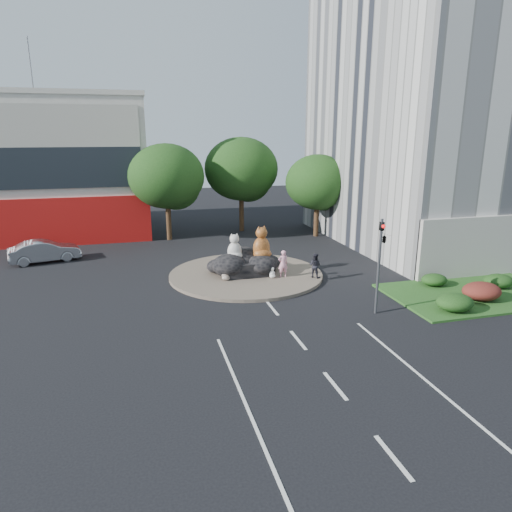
{
  "coord_description": "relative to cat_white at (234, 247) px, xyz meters",
  "views": [
    {
      "loc": [
        -6.74,
        -17.82,
        9.1
      ],
      "look_at": [
        0.02,
        7.51,
        2.0
      ],
      "focal_mm": 32.0,
      "sensor_mm": 36.0,
      "label": 1
    }
  ],
  "objects": [
    {
      "name": "ground",
      "position": [
        0.72,
        -10.13,
        -1.99
      ],
      "size": [
        120.0,
        120.0,
        0.0
      ],
      "primitive_type": "plane",
      "color": "black",
      "rests_on": "ground"
    },
    {
      "name": "roundabout_island",
      "position": [
        0.72,
        -0.13,
        -1.89
      ],
      "size": [
        10.0,
        10.0,
        0.2
      ],
      "primitive_type": "cylinder",
      "color": "brown",
      "rests_on": "ground"
    },
    {
      "name": "rock_plinth",
      "position": [
        0.72,
        -0.13,
        -1.34
      ],
      "size": [
        3.2,
        2.6,
        0.9
      ],
      "primitive_type": null,
      "color": "black",
      "rests_on": "roundabout_island"
    },
    {
      "name": "shophouse_block",
      "position": [
        -17.28,
        17.78,
        4.19
      ],
      "size": [
        25.2,
        12.3,
        17.4
      ],
      "color": "silver",
      "rests_on": "ground"
    },
    {
      "name": "office_tower",
      "position": [
        20.72,
        5.87,
        15.51
      ],
      "size": [
        20.0,
        20.0,
        35.0
      ],
      "primitive_type": "cube",
      "color": "silver",
      "rests_on": "ground"
    },
    {
      "name": "grass_verge",
      "position": [
        12.72,
        -7.13,
        -1.93
      ],
      "size": [
        10.0,
        6.0,
        0.12
      ],
      "primitive_type": "cube",
      "color": "#214517",
      "rests_on": "ground"
    },
    {
      "name": "tree_left",
      "position": [
        -3.21,
        11.93,
        3.26
      ],
      "size": [
        6.46,
        6.46,
        8.27
      ],
      "color": "#382314",
      "rests_on": "ground"
    },
    {
      "name": "tree_mid",
      "position": [
        3.79,
        13.93,
        3.57
      ],
      "size": [
        6.84,
        6.84,
        8.76
      ],
      "color": "#382314",
      "rests_on": "ground"
    },
    {
      "name": "tree_right",
      "position": [
        9.79,
        9.93,
        2.64
      ],
      "size": [
        5.7,
        5.7,
        7.3
      ],
      "color": "#382314",
      "rests_on": "ground"
    },
    {
      "name": "hedge_near_green",
      "position": [
        9.72,
        -9.13,
        -1.42
      ],
      "size": [
        2.0,
        1.6,
        0.9
      ],
      "primitive_type": "ellipsoid",
      "color": "#173611",
      "rests_on": "grass_verge"
    },
    {
      "name": "hedge_red",
      "position": [
        12.22,
        -8.13,
        -1.38
      ],
      "size": [
        2.2,
        1.76,
        0.99
      ],
      "primitive_type": "ellipsoid",
      "color": "#521F16",
      "rests_on": "grass_verge"
    },
    {
      "name": "hedge_mid_green",
      "position": [
        14.72,
        -6.63,
        -1.47
      ],
      "size": [
        1.8,
        1.44,
        0.81
      ],
      "primitive_type": "ellipsoid",
      "color": "#173611",
      "rests_on": "grass_verge"
    },
    {
      "name": "hedge_back_green",
      "position": [
        11.22,
        -5.33,
        -1.51
      ],
      "size": [
        1.6,
        1.28,
        0.72
      ],
      "primitive_type": "ellipsoid",
      "color": "#173611",
      "rests_on": "grass_verge"
    },
    {
      "name": "traffic_light",
      "position": [
        5.81,
        -8.13,
        1.63
      ],
      "size": [
        0.44,
        1.24,
        5.0
      ],
      "color": "#595B60",
      "rests_on": "ground"
    },
    {
      "name": "street_lamp",
      "position": [
        13.54,
        -2.13,
        2.56
      ],
      "size": [
        2.34,
        0.22,
        8.06
      ],
      "color": "#595B60",
      "rests_on": "ground"
    },
    {
      "name": "cat_white",
      "position": [
        0.0,
        0.0,
        0.0
      ],
      "size": [
        1.16,
        1.04,
        1.79
      ],
      "primitive_type": null,
      "rotation": [
        0.0,
        0.0,
        -0.11
      ],
      "color": "beige",
      "rests_on": "rock_plinth"
    },
    {
      "name": "cat_tabby",
      "position": [
        1.76,
        -0.17,
        0.22
      ],
      "size": [
        1.64,
        1.53,
        2.23
      ],
      "primitive_type": null,
      "rotation": [
        0.0,
        0.0,
        0.33
      ],
      "color": "#AD5124",
      "rests_on": "rock_plinth"
    },
    {
      "name": "kitten_calico",
      "position": [
        -0.85,
        -1.24,
        -1.31
      ],
      "size": [
        0.68,
        0.62,
        0.97
      ],
      "primitive_type": null,
      "rotation": [
        0.0,
        0.0,
        -0.21
      ],
      "color": "silver",
      "rests_on": "roundabout_island"
    },
    {
      "name": "kitten_white",
      "position": [
        2.08,
        -1.56,
        -1.42
      ],
      "size": [
        0.55,
        0.52,
        0.75
      ],
      "primitive_type": null,
      "rotation": [
        0.0,
        0.0,
        0.36
      ],
      "color": "white",
      "rests_on": "roundabout_island"
    },
    {
      "name": "pedestrian_pink",
      "position": [
        2.79,
        -1.57,
        -0.92
      ],
      "size": [
        0.65,
        0.43,
        1.75
      ],
      "primitive_type": "imported",
      "rotation": [
        0.0,
        0.0,
        3.16
      ],
      "color": "pink",
      "rests_on": "roundabout_island"
    },
    {
      "name": "pedestrian_dark",
      "position": [
        4.72,
        -2.18,
        -1.0
      ],
      "size": [
        0.97,
        0.97,
        1.58
      ],
      "primitive_type": "imported",
      "rotation": [
        0.0,
        0.0,
        2.36
      ],
      "color": "black",
      "rests_on": "roundabout_island"
    },
    {
      "name": "parked_car",
      "position": [
        -12.6,
        6.93,
        -1.19
      ],
      "size": [
        5.12,
        2.87,
        1.6
      ],
      "primitive_type": "imported",
      "rotation": [
        0.0,
        0.0,
        1.83
      ],
      "color": "#A1A3A8",
      "rests_on": "ground"
    },
    {
      "name": "litter_bin",
      "position": [
        9.5,
        -8.8,
        -1.54
      ],
      "size": [
        0.56,
        0.56,
        0.67
      ],
      "primitive_type": "cylinder",
      "rotation": [
        0.0,
        0.0,
        -0.03
      ],
      "color": "black",
      "rests_on": "grass_verge"
    }
  ]
}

